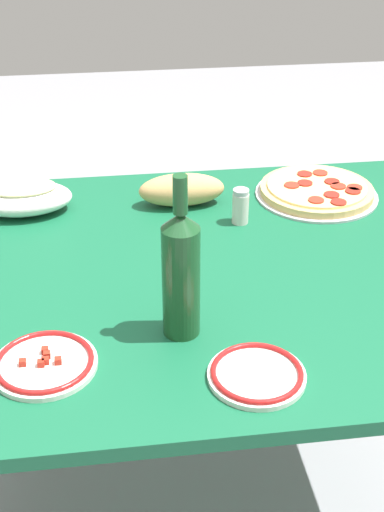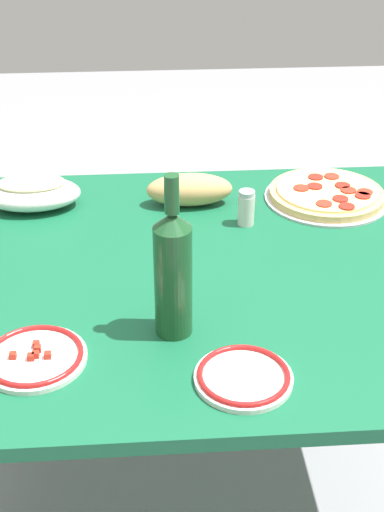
{
  "view_description": "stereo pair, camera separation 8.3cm",
  "coord_description": "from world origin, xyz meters",
  "px_view_note": "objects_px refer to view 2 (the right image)",
  "views": [
    {
      "loc": [
        -0.17,
        -1.3,
        1.54
      ],
      "look_at": [
        0.0,
        0.0,
        0.76
      ],
      "focal_mm": 49.96,
      "sensor_mm": 36.0,
      "label": 1
    },
    {
      "loc": [
        -0.09,
        -1.3,
        1.54
      ],
      "look_at": [
        0.0,
        0.0,
        0.76
      ],
      "focal_mm": 49.96,
      "sensor_mm": 36.0,
      "label": 2
    }
  ],
  "objects_px": {
    "baked_pasta_dish": "(32,192)",
    "wine_bottle": "(173,272)",
    "pepperoni_pizza": "(327,194)",
    "spice_shaker": "(246,208)",
    "dining_table": "(192,310)",
    "side_plate_far": "(244,376)",
    "side_plate_near": "(35,357)",
    "bread_loaf": "(189,190)"
  },
  "relations": [
    {
      "from": "baked_pasta_dish",
      "to": "spice_shaker",
      "type": "height_order",
      "value": "spice_shaker"
    },
    {
      "from": "baked_pasta_dish",
      "to": "side_plate_near",
      "type": "xyz_separation_m",
      "value": [
        0.08,
        -0.61,
        -0.03
      ]
    },
    {
      "from": "side_plate_far",
      "to": "spice_shaker",
      "type": "xyz_separation_m",
      "value": [
        0.08,
        0.56,
        0.03
      ]
    },
    {
      "from": "pepperoni_pizza",
      "to": "bread_loaf",
      "type": "bearing_deg",
      "value": -179.49
    },
    {
      "from": "pepperoni_pizza",
      "to": "baked_pasta_dish",
      "type": "bearing_deg",
      "value": 179.1
    },
    {
      "from": "side_plate_near",
      "to": "baked_pasta_dish",
      "type": "bearing_deg",
      "value": 96.99
    },
    {
      "from": "dining_table",
      "to": "spice_shaker",
      "type": "bearing_deg",
      "value": 53.38
    },
    {
      "from": "dining_table",
      "to": "baked_pasta_dish",
      "type": "height_order",
      "value": "baked_pasta_dish"
    },
    {
      "from": "baked_pasta_dish",
      "to": "side_plate_far",
      "type": "bearing_deg",
      "value": -57.65
    },
    {
      "from": "pepperoni_pizza",
      "to": "spice_shaker",
      "type": "height_order",
      "value": "spice_shaker"
    },
    {
      "from": "dining_table",
      "to": "pepperoni_pizza",
      "type": "height_order",
      "value": "pepperoni_pizza"
    },
    {
      "from": "dining_table",
      "to": "wine_bottle",
      "type": "relative_size",
      "value": 3.98
    },
    {
      "from": "dining_table",
      "to": "side_plate_near",
      "type": "distance_m",
      "value": 0.44
    },
    {
      "from": "side_plate_near",
      "to": "bread_loaf",
      "type": "distance_m",
      "value": 0.68
    },
    {
      "from": "side_plate_far",
      "to": "dining_table",
      "type": "bearing_deg",
      "value": 99.5
    },
    {
      "from": "side_plate_far",
      "to": "spice_shaker",
      "type": "height_order",
      "value": "spice_shaker"
    },
    {
      "from": "wine_bottle",
      "to": "side_plate_far",
      "type": "height_order",
      "value": "wine_bottle"
    },
    {
      "from": "side_plate_near",
      "to": "spice_shaker",
      "type": "distance_m",
      "value": 0.66
    },
    {
      "from": "baked_pasta_dish",
      "to": "side_plate_near",
      "type": "distance_m",
      "value": 0.62
    },
    {
      "from": "dining_table",
      "to": "wine_bottle",
      "type": "distance_m",
      "value": 0.33
    },
    {
      "from": "dining_table",
      "to": "side_plate_near",
      "type": "relative_size",
      "value": 6.85
    },
    {
      "from": "pepperoni_pizza",
      "to": "wine_bottle",
      "type": "bearing_deg",
      "value": -128.17
    },
    {
      "from": "side_plate_far",
      "to": "wine_bottle",
      "type": "bearing_deg",
      "value": 126.59
    },
    {
      "from": "side_plate_far",
      "to": "baked_pasta_dish",
      "type": "bearing_deg",
      "value": 122.35
    },
    {
      "from": "wine_bottle",
      "to": "side_plate_far",
      "type": "distance_m",
      "value": 0.22
    },
    {
      "from": "pepperoni_pizza",
      "to": "spice_shaker",
      "type": "bearing_deg",
      "value": -152.48
    },
    {
      "from": "side_plate_near",
      "to": "pepperoni_pizza",
      "type": "bearing_deg",
      "value": 42.05
    },
    {
      "from": "pepperoni_pizza",
      "to": "side_plate_far",
      "type": "height_order",
      "value": "pepperoni_pizza"
    },
    {
      "from": "dining_table",
      "to": "side_plate_far",
      "type": "relative_size",
      "value": 7.45
    },
    {
      "from": "baked_pasta_dish",
      "to": "side_plate_far",
      "type": "xyz_separation_m",
      "value": [
        0.44,
        -0.69,
        -0.03
      ]
    },
    {
      "from": "dining_table",
      "to": "baked_pasta_dish",
      "type": "distance_m",
      "value": 0.52
    },
    {
      "from": "pepperoni_pizza",
      "to": "spice_shaker",
      "type": "relative_size",
      "value": 3.63
    },
    {
      "from": "dining_table",
      "to": "spice_shaker",
      "type": "height_order",
      "value": "spice_shaker"
    },
    {
      "from": "wine_bottle",
      "to": "spice_shaker",
      "type": "height_order",
      "value": "wine_bottle"
    },
    {
      "from": "wine_bottle",
      "to": "bread_loaf",
      "type": "xyz_separation_m",
      "value": [
        0.06,
        0.53,
        -0.09
      ]
    },
    {
      "from": "dining_table",
      "to": "bread_loaf",
      "type": "bearing_deg",
      "value": 87.17
    },
    {
      "from": "pepperoni_pizza",
      "to": "spice_shaker",
      "type": "distance_m",
      "value": 0.25
    },
    {
      "from": "baked_pasta_dish",
      "to": "wine_bottle",
      "type": "relative_size",
      "value": 0.75
    },
    {
      "from": "wine_bottle",
      "to": "bread_loaf",
      "type": "bearing_deg",
      "value": 82.98
    },
    {
      "from": "wine_bottle",
      "to": "spice_shaker",
      "type": "relative_size",
      "value": 3.69
    },
    {
      "from": "dining_table",
      "to": "baked_pasta_dish",
      "type": "relative_size",
      "value": 5.32
    },
    {
      "from": "bread_loaf",
      "to": "wine_bottle",
      "type": "bearing_deg",
      "value": -97.02
    }
  ]
}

